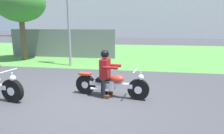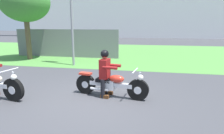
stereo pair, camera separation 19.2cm
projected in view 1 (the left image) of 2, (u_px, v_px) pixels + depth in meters
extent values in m
plane|color=#424247|center=(92.00, 100.00, 5.40)|extent=(120.00, 120.00, 0.00)
cube|color=#549342|center=(124.00, 52.00, 14.74)|extent=(60.00, 12.00, 0.01)
cylinder|color=black|center=(138.00, 90.00, 5.36)|extent=(0.61, 0.21, 0.60)
cylinder|color=silver|center=(138.00, 90.00, 5.36)|extent=(0.23, 0.17, 0.21)
cylinder|color=black|center=(86.00, 84.00, 5.83)|extent=(0.61, 0.21, 0.60)
cylinder|color=silver|center=(86.00, 84.00, 5.83)|extent=(0.23, 0.17, 0.21)
cube|color=silver|center=(111.00, 84.00, 5.57)|extent=(1.30, 0.33, 0.12)
cube|color=silver|center=(109.00, 85.00, 5.59)|extent=(0.35, 0.28, 0.28)
ellipsoid|color=red|center=(117.00, 79.00, 5.48)|extent=(0.47, 0.30, 0.22)
cube|color=black|center=(104.00, 80.00, 5.62)|extent=(0.47, 0.30, 0.10)
cube|color=red|center=(85.00, 74.00, 5.76)|extent=(0.39, 0.25, 0.06)
cylinder|color=silver|center=(137.00, 81.00, 5.32)|extent=(0.26, 0.09, 0.53)
cylinder|color=silver|center=(135.00, 70.00, 5.27)|extent=(0.13, 0.66, 0.04)
sphere|color=white|center=(141.00, 77.00, 5.26)|extent=(0.16, 0.16, 0.16)
cylinder|color=silver|center=(100.00, 89.00, 5.56)|extent=(0.56, 0.16, 0.08)
cylinder|color=black|center=(107.00, 85.00, 5.82)|extent=(0.12, 0.12, 0.55)
cube|color=#593319|center=(109.00, 93.00, 5.85)|extent=(0.25, 0.13, 0.10)
cylinder|color=black|center=(103.00, 89.00, 5.48)|extent=(0.12, 0.12, 0.55)
cube|color=#593319|center=(105.00, 97.00, 5.51)|extent=(0.25, 0.13, 0.10)
cube|color=maroon|center=(105.00, 69.00, 5.53)|extent=(0.27, 0.41, 0.56)
cylinder|color=maroon|center=(114.00, 65.00, 5.61)|extent=(0.43, 0.15, 0.09)
cylinder|color=maroon|center=(110.00, 68.00, 5.29)|extent=(0.43, 0.15, 0.09)
sphere|color=#996B4C|center=(105.00, 55.00, 5.44)|extent=(0.20, 0.20, 0.20)
sphere|color=black|center=(105.00, 54.00, 5.44)|extent=(0.24, 0.24, 0.24)
cylinder|color=black|center=(13.00, 91.00, 5.18)|extent=(0.66, 0.21, 0.65)
cylinder|color=silver|center=(13.00, 91.00, 5.18)|extent=(0.25, 0.17, 0.23)
cylinder|color=silver|center=(10.00, 82.00, 5.14)|extent=(0.26, 0.09, 0.53)
cylinder|color=silver|center=(7.00, 71.00, 5.09)|extent=(0.13, 0.66, 0.04)
sphere|color=white|center=(13.00, 78.00, 5.08)|extent=(0.16, 0.16, 0.16)
cylinder|color=brown|center=(24.00, 40.00, 11.42)|extent=(0.30, 0.30, 2.38)
ellipsoid|color=#428438|center=(20.00, 2.00, 10.95)|extent=(2.86, 2.86, 2.29)
cylinder|color=gray|center=(68.00, 7.00, 9.39)|extent=(0.12, 0.12, 5.83)
cube|color=slate|center=(62.00, 43.00, 12.40)|extent=(7.00, 0.06, 1.80)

